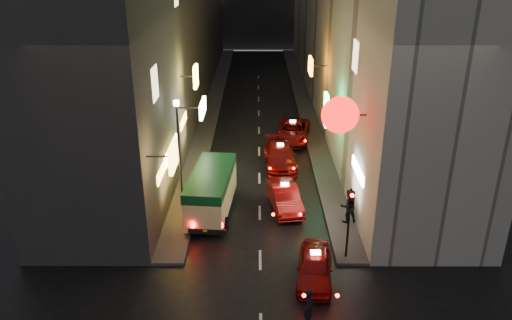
{
  "coord_description": "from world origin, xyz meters",
  "views": [
    {
      "loc": [
        -0.15,
        -11.06,
        13.36
      ],
      "look_at": [
        -0.2,
        13.0,
        3.15
      ],
      "focal_mm": 35.0,
      "sensor_mm": 36.0,
      "label": 1
    }
  ],
  "objects_px": {
    "taxi_near": "(315,265)",
    "traffic_light": "(350,210)",
    "lamp_post": "(179,150)",
    "minibus": "(211,187)",
    "pedestrian_crossing": "(309,305)"
  },
  "relations": [
    {
      "from": "taxi_near",
      "to": "lamp_post",
      "type": "xyz_separation_m",
      "value": [
        -6.57,
        5.94,
        2.98
      ]
    },
    {
      "from": "pedestrian_crossing",
      "to": "lamp_post",
      "type": "height_order",
      "value": "lamp_post"
    },
    {
      "from": "minibus",
      "to": "taxi_near",
      "type": "distance_m",
      "value": 7.79
    },
    {
      "from": "taxi_near",
      "to": "lamp_post",
      "type": "distance_m",
      "value": 9.34
    },
    {
      "from": "minibus",
      "to": "traffic_light",
      "type": "distance_m",
      "value": 8.09
    },
    {
      "from": "traffic_light",
      "to": "lamp_post",
      "type": "bearing_deg",
      "value": 151.09
    },
    {
      "from": "taxi_near",
      "to": "lamp_post",
      "type": "bearing_deg",
      "value": 137.88
    },
    {
      "from": "minibus",
      "to": "traffic_light",
      "type": "relative_size",
      "value": 1.66
    },
    {
      "from": "minibus",
      "to": "pedestrian_crossing",
      "type": "distance_m",
      "value": 9.88
    },
    {
      "from": "minibus",
      "to": "taxi_near",
      "type": "bearing_deg",
      "value": -50.16
    },
    {
      "from": "traffic_light",
      "to": "minibus",
      "type": "bearing_deg",
      "value": 145.45
    },
    {
      "from": "minibus",
      "to": "lamp_post",
      "type": "height_order",
      "value": "lamp_post"
    },
    {
      "from": "taxi_near",
      "to": "traffic_light",
      "type": "xyz_separation_m",
      "value": [
        1.63,
        1.41,
        1.94
      ]
    },
    {
      "from": "traffic_light",
      "to": "lamp_post",
      "type": "xyz_separation_m",
      "value": [
        -8.2,
        4.53,
        1.04
      ]
    },
    {
      "from": "lamp_post",
      "to": "taxi_near",
      "type": "bearing_deg",
      "value": -42.12
    }
  ]
}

